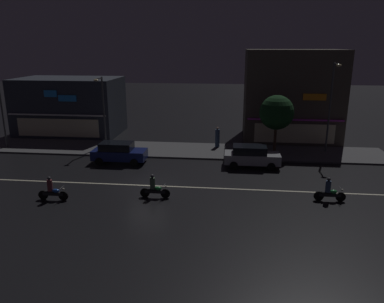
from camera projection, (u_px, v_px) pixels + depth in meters
The scene contains 15 objects.
ground_plane at pixel (146, 186), 25.09m from camera, with size 140.00×140.00×0.00m, color black.
lane_divider_stripe at pixel (146, 185), 25.09m from camera, with size 36.38×0.16×0.01m, color beige.
sidewalk_far at pixel (168, 150), 33.46m from camera, with size 38.29×4.93×0.14m, color #4C4C4F.
storefront_left_block at pixel (291, 96), 36.51m from camera, with size 9.16×6.62×8.81m.
storefront_center_block at pixel (70, 106), 39.25m from camera, with size 10.49×6.52×5.91m.
streetlamp_mid at pixel (103, 106), 33.25m from camera, with size 0.44×1.64×6.36m.
streetlamp_east at pixel (331, 101), 31.22m from camera, with size 0.44×1.64×7.69m.
pedestrian_on_sidewalk at pixel (217, 138), 33.87m from camera, with size 0.41×0.41×1.88m.
street_tree at pixel (277, 113), 31.20m from camera, with size 2.93×2.93×5.04m.
parked_car_near_kerb at pixel (119, 152), 29.82m from camera, with size 4.30×1.98×1.67m.
parked_car_trailing at pixel (251, 156), 28.85m from camera, with size 4.30×1.98×1.67m.
motorcycle_lead at pixel (154, 188), 22.94m from camera, with size 1.90×0.60×1.52m.
motorcycle_following at pixel (329, 191), 22.41m from camera, with size 1.90×0.60×1.52m.
motorcycle_opposite_lane at pixel (52, 190), 22.58m from camera, with size 1.90×0.60×1.52m.
traffic_cone at pixel (276, 162), 29.24m from camera, with size 0.36×0.36×0.55m, color orange.
Camera 1 is at (5.66, -22.99, 9.16)m, focal length 34.54 mm.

